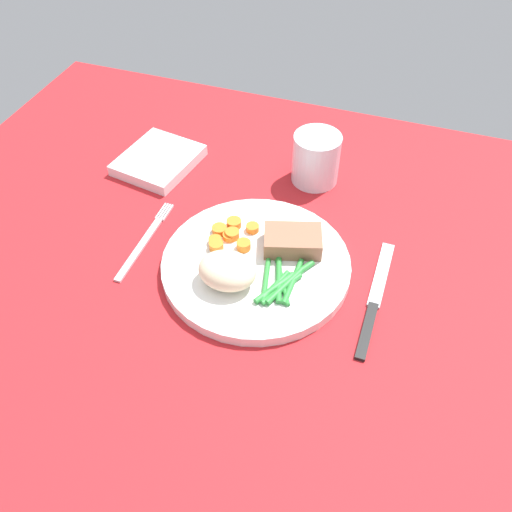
{
  "coord_description": "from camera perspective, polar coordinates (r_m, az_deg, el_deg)",
  "views": [
    {
      "loc": [
        12.73,
        -46.93,
        58.63
      ],
      "look_at": [
        -3.96,
        1.21,
        4.6
      ],
      "focal_mm": 38.48,
      "sensor_mm": 36.0,
      "label": 1
    }
  ],
  "objects": [
    {
      "name": "knife",
      "position": [
        0.74,
        12.23,
        -4.5
      ],
      "size": [
        1.7,
        20.5,
        0.64
      ],
      "rotation": [
        0.0,
        0.0,
        0.01
      ],
      "color": "black",
      "rests_on": "dining_table"
    },
    {
      "name": "napkin",
      "position": [
        0.94,
        -10.09,
        9.77
      ],
      "size": [
        13.13,
        14.42,
        1.87
      ],
      "primitive_type": "cube",
      "rotation": [
        0.0,
        0.0,
        -0.16
      ],
      "color": "white",
      "rests_on": "dining_table"
    },
    {
      "name": "dinner_plate",
      "position": [
        0.76,
        -0.0,
        -0.94
      ],
      "size": [
        25.98,
        25.98,
        1.6
      ],
      "primitive_type": "cylinder",
      "color": "white",
      "rests_on": "dining_table"
    },
    {
      "name": "mashed_potatoes",
      "position": [
        0.71,
        -3.02,
        -1.53
      ],
      "size": [
        7.7,
        6.27,
        4.2
      ],
      "primitive_type": "ellipsoid",
      "color": "beige",
      "rests_on": "dinner_plate"
    },
    {
      "name": "meat_portion",
      "position": [
        0.76,
        3.51,
        1.66
      ],
      "size": [
        9.08,
        7.26,
        2.65
      ],
      "primitive_type": "cube",
      "rotation": [
        0.0,
        0.0,
        0.3
      ],
      "color": "#936047",
      "rests_on": "dinner_plate"
    },
    {
      "name": "green_beans",
      "position": [
        0.72,
        2.78,
        -2.79
      ],
      "size": [
        6.56,
        9.57,
        0.86
      ],
      "color": "#2D8C38",
      "rests_on": "dinner_plate"
    },
    {
      "name": "dining_table",
      "position": [
        0.75,
        2.55,
        -3.23
      ],
      "size": [
        120.0,
        90.0,
        2.0
      ],
      "color": "red",
      "rests_on": "ground"
    },
    {
      "name": "carrot_slices",
      "position": [
        0.78,
        -2.67,
        2.17
      ],
      "size": [
        6.49,
        7.17,
        1.23
      ],
      "color": "orange",
      "rests_on": "dinner_plate"
    },
    {
      "name": "fork",
      "position": [
        0.81,
        -11.48,
        1.58
      ],
      "size": [
        1.44,
        16.6,
        0.4
      ],
      "rotation": [
        0.0,
        0.0,
        0.07
      ],
      "color": "silver",
      "rests_on": "dining_table"
    },
    {
      "name": "water_glass",
      "position": [
        0.89,
        6.22,
        9.72
      ],
      "size": [
        7.51,
        7.51,
        8.19
      ],
      "color": "silver",
      "rests_on": "dining_table"
    }
  ]
}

